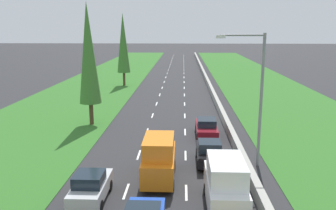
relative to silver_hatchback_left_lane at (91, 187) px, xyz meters
The scene contains 13 objects.
ground_plane 46.36m from the silver_hatchback_left_lane, 85.69° to the left, with size 300.00×300.00×0.00m, color #28282B.
grass_verge_left 47.13m from the silver_hatchback_left_lane, 101.22° to the left, with size 14.00×140.00×0.04m, color #2D6623.
grass_verge_right 49.55m from the silver_hatchback_left_lane, 68.91° to the left, with size 14.00×140.00×0.04m, color #2D6623.
median_barrier 47.13m from the silver_hatchback_left_lane, 78.77° to the left, with size 0.44×120.00×0.85m, color #9E9B93.
lane_markings 46.36m from the silver_hatchback_left_lane, 85.69° to the left, with size 3.64×116.00×0.01m.
silver_hatchback_left_lane is the anchor object (origin of this frame).
orange_van_centre_lane 4.63m from the silver_hatchback_left_lane, 39.52° to the left, with size 1.96×4.90×2.82m.
white_van_right_lane 7.26m from the silver_hatchback_left_lane, ahead, with size 1.96×4.90×2.82m.
black_hatchback_right_lane 8.90m from the silver_hatchback_left_lane, 39.63° to the left, with size 1.74×3.90×1.72m.
maroon_sedan_right_lane 13.89m from the silver_hatchback_left_lane, 59.43° to the left, with size 1.82×4.50×1.64m.
poplar_tree_second 17.01m from the silver_hatchback_left_lane, 104.33° to the left, with size 2.09×2.09×11.76m.
poplar_tree_third 39.81m from the silver_hatchback_left_lane, 96.76° to the left, with size 2.09×2.09×11.61m.
street_light_mast 12.12m from the silver_hatchback_left_lane, 29.40° to the left, with size 3.20×0.28×9.00m.
Camera 1 is at (1.48, -3.67, 9.32)m, focal length 37.41 mm.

